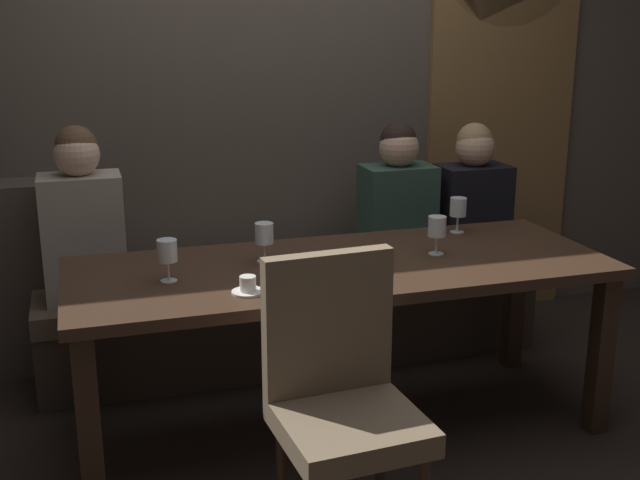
# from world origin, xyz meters

# --- Properties ---
(ground) EXTENTS (9.00, 9.00, 0.00)m
(ground) POSITION_xyz_m (0.00, 0.00, 0.00)
(ground) COLOR black
(back_wall_tiled) EXTENTS (6.00, 0.12, 3.00)m
(back_wall_tiled) POSITION_xyz_m (0.00, 1.22, 1.50)
(back_wall_tiled) COLOR brown
(back_wall_tiled) RESTS_ON ground
(arched_door) EXTENTS (0.90, 0.05, 2.55)m
(arched_door) POSITION_xyz_m (1.35, 1.15, 1.36)
(arched_door) COLOR olive
(arched_door) RESTS_ON ground
(dining_table) EXTENTS (2.20, 0.84, 0.74)m
(dining_table) POSITION_xyz_m (0.00, 0.00, 0.65)
(dining_table) COLOR #342217
(dining_table) RESTS_ON ground
(banquette_bench) EXTENTS (2.50, 0.44, 0.45)m
(banquette_bench) POSITION_xyz_m (0.00, 0.70, 0.23)
(banquette_bench) COLOR #40352A
(banquette_bench) RESTS_ON ground
(chair_near_side) EXTENTS (0.47, 0.47, 0.98)m
(chair_near_side) POSITION_xyz_m (-0.24, -0.72, 0.56)
(chair_near_side) COLOR #3D281C
(chair_near_side) RESTS_ON ground
(diner_redhead) EXTENTS (0.36, 0.24, 0.80)m
(diner_redhead) POSITION_xyz_m (-0.99, 0.71, 0.83)
(diner_redhead) COLOR #9E9384
(diner_redhead) RESTS_ON banquette_bench
(diner_bearded) EXTENTS (0.36, 0.24, 0.75)m
(diner_bearded) POSITION_xyz_m (0.55, 0.73, 0.81)
(diner_bearded) COLOR #2D473D
(diner_bearded) RESTS_ON banquette_bench
(diner_far_end) EXTENTS (0.36, 0.24, 0.74)m
(diner_far_end) POSITION_xyz_m (0.96, 0.71, 0.80)
(diner_far_end) COLOR black
(diner_far_end) RESTS_ON banquette_bench
(wine_glass_end_left) EXTENTS (0.08, 0.08, 0.16)m
(wine_glass_end_left) POSITION_xyz_m (-0.29, 0.11, 0.85)
(wine_glass_end_left) COLOR silver
(wine_glass_end_left) RESTS_ON dining_table
(wine_glass_center_back) EXTENTS (0.08, 0.08, 0.16)m
(wine_glass_center_back) POSITION_xyz_m (0.42, -0.00, 0.86)
(wine_glass_center_back) COLOR silver
(wine_glass_center_back) RESTS_ON dining_table
(wine_glass_near_right) EXTENTS (0.08, 0.08, 0.16)m
(wine_glass_near_right) POSITION_xyz_m (0.67, 0.29, 0.85)
(wine_glass_near_right) COLOR silver
(wine_glass_near_right) RESTS_ON dining_table
(wine_glass_far_left) EXTENTS (0.08, 0.08, 0.16)m
(wine_glass_far_left) POSITION_xyz_m (-0.70, -0.03, 0.85)
(wine_glass_far_left) COLOR silver
(wine_glass_far_left) RESTS_ON dining_table
(espresso_cup) EXTENTS (0.12, 0.12, 0.06)m
(espresso_cup) POSITION_xyz_m (-0.44, -0.25, 0.77)
(espresso_cup) COLOR white
(espresso_cup) RESTS_ON dining_table
(dessert_plate) EXTENTS (0.19, 0.19, 0.05)m
(dessert_plate) POSITION_xyz_m (-0.24, -0.24, 0.75)
(dessert_plate) COLOR white
(dessert_plate) RESTS_ON dining_table
(fork_on_table) EXTENTS (0.06, 0.17, 0.01)m
(fork_on_table) POSITION_xyz_m (-0.39, -0.25, 0.74)
(fork_on_table) COLOR silver
(fork_on_table) RESTS_ON dining_table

